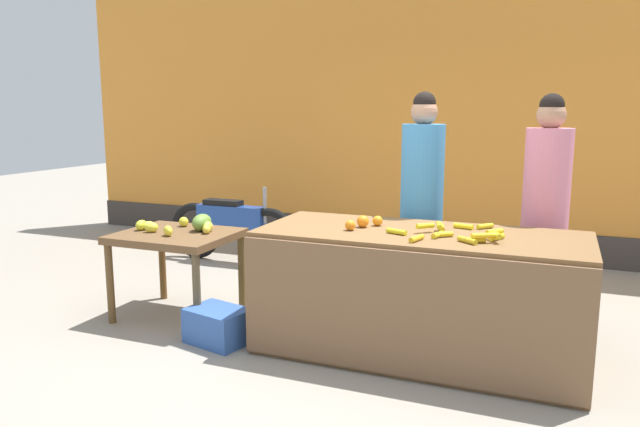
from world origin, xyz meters
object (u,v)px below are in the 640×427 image
(vendor_woman_blue_shirt, at_px, (421,207))
(parked_motorcycle, at_px, (231,227))
(produce_sack, at_px, (297,274))
(vendor_woman_pink_shirt, at_px, (545,215))
(produce_crate, at_px, (218,326))

(vendor_woman_blue_shirt, relative_size, parked_motorcycle, 1.15)
(parked_motorcycle, relative_size, produce_sack, 3.62)
(vendor_woman_pink_shirt, height_order, parked_motorcycle, vendor_woman_pink_shirt)
(produce_crate, distance_m, produce_sack, 1.22)
(vendor_woman_blue_shirt, relative_size, vendor_woman_pink_shirt, 1.01)
(produce_crate, bearing_deg, vendor_woman_blue_shirt, 40.72)
(produce_sack, bearing_deg, vendor_woman_blue_shirt, -6.20)
(vendor_woman_pink_shirt, height_order, produce_crate, vendor_woman_pink_shirt)
(vendor_woman_pink_shirt, distance_m, parked_motorcycle, 3.48)
(produce_sack, bearing_deg, produce_crate, -94.82)
(parked_motorcycle, distance_m, produce_sack, 1.52)
(parked_motorcycle, bearing_deg, vendor_woman_pink_shirt, -16.41)
(produce_sack, bearing_deg, vendor_woman_pink_shirt, -2.17)
(vendor_woman_blue_shirt, bearing_deg, produce_sack, 173.80)
(vendor_woman_pink_shirt, relative_size, parked_motorcycle, 1.14)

